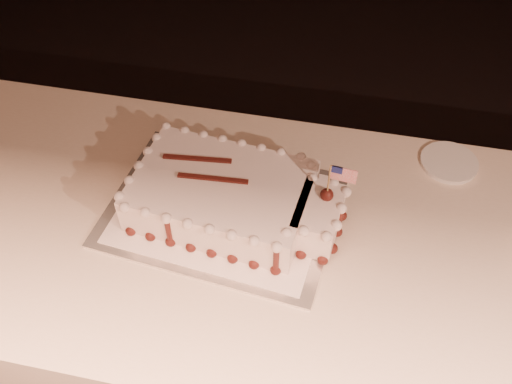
% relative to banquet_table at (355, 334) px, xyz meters
% --- Properties ---
extents(banquet_table, '(2.40, 0.80, 0.75)m').
position_rel_banquet_table_xyz_m(banquet_table, '(0.00, 0.00, 0.00)').
color(banquet_table, beige).
rests_on(banquet_table, ground).
extents(cake_board, '(0.56, 0.45, 0.01)m').
position_rel_banquet_table_xyz_m(cake_board, '(-0.36, 0.05, 0.38)').
color(cake_board, silver).
rests_on(cake_board, banquet_table).
extents(doily, '(0.50, 0.40, 0.00)m').
position_rel_banquet_table_xyz_m(doily, '(-0.36, 0.05, 0.38)').
color(doily, white).
rests_on(doily, cake_board).
extents(sheet_cake, '(0.51, 0.32, 0.20)m').
position_rel_banquet_table_xyz_m(sheet_cake, '(-0.34, 0.05, 0.43)').
color(sheet_cake, white).
rests_on(sheet_cake, doily).
extents(side_plate, '(0.14, 0.14, 0.01)m').
position_rel_banquet_table_xyz_m(side_plate, '(0.16, 0.32, 0.38)').
color(side_plate, silver).
rests_on(side_plate, banquet_table).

